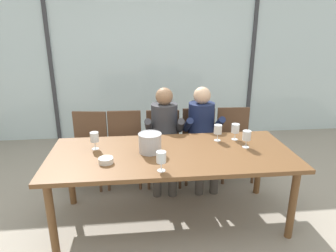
# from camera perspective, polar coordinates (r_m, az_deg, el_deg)

# --- Properties ---
(ground) EXTENTS (14.00, 14.00, 0.00)m
(ground) POSITION_cam_1_polar(r_m,az_deg,el_deg) (4.13, -0.96, -8.96)
(ground) COLOR #9E9384
(window_glass_panel) EXTENTS (7.54, 0.03, 2.60)m
(window_glass_panel) POSITION_cam_1_polar(r_m,az_deg,el_deg) (5.20, -2.55, 11.90)
(window_glass_panel) COLOR silver
(window_glass_panel) RESTS_ON ground
(window_mullion_left) EXTENTS (0.06, 0.06, 2.60)m
(window_mullion_left) POSITION_cam_1_polar(r_m,az_deg,el_deg) (5.36, -21.32, 10.87)
(window_mullion_left) COLOR #38383D
(window_mullion_left) RESTS_ON ground
(window_mullion_right) EXTENTS (0.06, 0.06, 2.60)m
(window_mullion_right) POSITION_cam_1_polar(r_m,az_deg,el_deg) (5.55, 15.61, 11.68)
(window_mullion_right) COLOR #38383D
(window_mullion_right) RESTS_ON ground
(hillside_vineyard) EXTENTS (13.54, 2.40, 1.47)m
(hillside_vineyard) POSITION_cam_1_polar(r_m,az_deg,el_deg) (8.37, -3.86, 10.59)
(hillside_vineyard) COLOR #568942
(hillside_vineyard) RESTS_ON ground
(dining_table) EXTENTS (2.34, 1.00, 0.75)m
(dining_table) POSITION_cam_1_polar(r_m,az_deg,el_deg) (2.93, 0.72, -6.24)
(dining_table) COLOR brown
(dining_table) RESTS_ON ground
(chair_near_curtain) EXTENTS (0.50, 0.50, 0.89)m
(chair_near_curtain) POSITION_cam_1_polar(r_m,az_deg,el_deg) (3.88, -14.78, -3.03)
(chair_near_curtain) COLOR brown
(chair_near_curtain) RESTS_ON ground
(chair_left_of_center) EXTENTS (0.45, 0.45, 0.89)m
(chair_left_of_center) POSITION_cam_1_polar(r_m,az_deg,el_deg) (3.82, -8.24, -2.92)
(chair_left_of_center) COLOR brown
(chair_left_of_center) RESTS_ON ground
(chair_center) EXTENTS (0.46, 0.46, 0.89)m
(chair_center) POSITION_cam_1_polar(r_m,az_deg,el_deg) (3.81, -0.88, -2.80)
(chair_center) COLOR brown
(chair_center) RESTS_ON ground
(chair_right_of_center) EXTENTS (0.46, 0.46, 0.89)m
(chair_right_of_center) POSITION_cam_1_polar(r_m,az_deg,el_deg) (3.91, 5.93, -2.32)
(chair_right_of_center) COLOR brown
(chair_right_of_center) RESTS_ON ground
(chair_near_window_right) EXTENTS (0.46, 0.46, 0.89)m
(chair_near_window_right) POSITION_cam_1_polar(r_m,az_deg,el_deg) (4.02, 12.42, -2.04)
(chair_near_window_right) COLOR brown
(chair_near_window_right) RESTS_ON ground
(person_charcoal_jacket) EXTENTS (0.49, 0.63, 1.21)m
(person_charcoal_jacket) POSITION_cam_1_polar(r_m,az_deg,el_deg) (3.64, -0.68, -0.93)
(person_charcoal_jacket) COLOR #38383D
(person_charcoal_jacket) RESTS_ON ground
(person_navy_polo) EXTENTS (0.46, 0.61, 1.21)m
(person_navy_polo) POSITION_cam_1_polar(r_m,az_deg,el_deg) (3.71, 6.52, -0.67)
(person_navy_polo) COLOR #192347
(person_navy_polo) RESTS_ON ground
(ice_bucket_primary) EXTENTS (0.22, 0.22, 0.19)m
(ice_bucket_primary) POSITION_cam_1_polar(r_m,az_deg,el_deg) (2.88, -3.42, -3.13)
(ice_bucket_primary) COLOR #B7B7BC
(ice_bucket_primary) RESTS_ON dining_table
(tasting_bowl) EXTENTS (0.13, 0.13, 0.05)m
(tasting_bowl) POSITION_cam_1_polar(r_m,az_deg,el_deg) (2.74, -11.68, -6.41)
(tasting_bowl) COLOR silver
(tasting_bowl) RESTS_ON dining_table
(wine_glass_by_left_taster) EXTENTS (0.08, 0.08, 0.17)m
(wine_glass_by_left_taster) POSITION_cam_1_polar(r_m,az_deg,el_deg) (3.03, -13.77, -2.19)
(wine_glass_by_left_taster) COLOR silver
(wine_glass_by_left_taster) RESTS_ON dining_table
(wine_glass_near_bucket) EXTENTS (0.08, 0.08, 0.17)m
(wine_glass_near_bucket) POSITION_cam_1_polar(r_m,az_deg,el_deg) (3.26, 12.65, -0.57)
(wine_glass_near_bucket) COLOR silver
(wine_glass_near_bucket) RESTS_ON dining_table
(wine_glass_center_pour) EXTENTS (0.08, 0.08, 0.17)m
(wine_glass_center_pour) POSITION_cam_1_polar(r_m,az_deg,el_deg) (2.51, -1.30, -6.08)
(wine_glass_center_pour) COLOR silver
(wine_glass_center_pour) RESTS_ON dining_table
(wine_glass_by_right_taster) EXTENTS (0.08, 0.08, 0.17)m
(wine_glass_by_right_taster) POSITION_cam_1_polar(r_m,az_deg,el_deg) (3.08, 14.69, -1.89)
(wine_glass_by_right_taster) COLOR silver
(wine_glass_by_right_taster) RESTS_ON dining_table
(wine_glass_spare_empty) EXTENTS (0.08, 0.08, 0.17)m
(wine_glass_spare_empty) POSITION_cam_1_polar(r_m,az_deg,el_deg) (3.20, 9.44, -0.76)
(wine_glass_spare_empty) COLOR silver
(wine_glass_spare_empty) RESTS_ON dining_table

